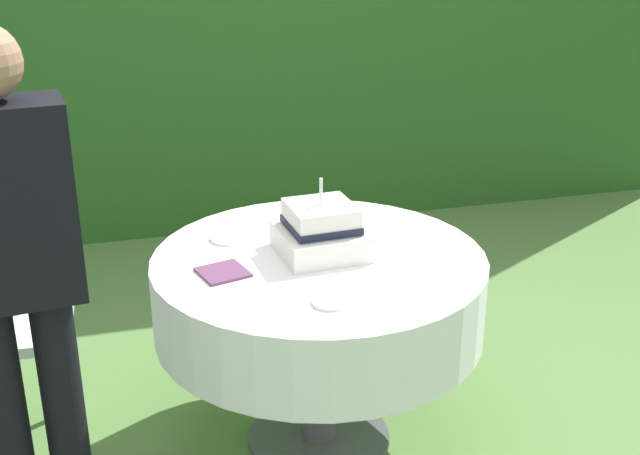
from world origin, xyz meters
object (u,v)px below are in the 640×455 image
cake_table (319,294)px  wedding_cake (322,230)px  serving_plate_near (227,238)px  serving_plate_far (330,302)px  garden_chair (13,300)px  napkin_stack (223,272)px  standing_person (14,273)px

cake_table → wedding_cake: size_ratio=3.65×
wedding_cake → serving_plate_near: size_ratio=2.52×
cake_table → serving_plate_near: 0.39m
serving_plate_far → garden_chair: 1.23m
serving_plate_far → wedding_cake: bearing=78.2°
wedding_cake → garden_chair: wedding_cake is taller
napkin_stack → garden_chair: size_ratio=0.16×
serving_plate_near → garden_chair: size_ratio=0.14×
serving_plate_far → garden_chair: size_ratio=0.12×
napkin_stack → cake_table: bearing=8.8°
wedding_cake → serving_plate_far: bearing=-101.8°
serving_plate_near → standing_person: 0.86m
serving_plate_near → wedding_cake: bearing=-33.3°
cake_table → wedding_cake: 0.23m
wedding_cake → standing_person: (-0.96, -0.32, 0.10)m
cake_table → wedding_cake: (0.02, 0.03, 0.22)m
wedding_cake → standing_person: standing_person is taller
serving_plate_near → serving_plate_far: same height
wedding_cake → napkin_stack: bearing=-166.7°
cake_table → napkin_stack: bearing=-171.2°
serving_plate_far → napkin_stack: 0.40m
cake_table → serving_plate_far: bearing=-99.8°
wedding_cake → garden_chair: bearing=162.4°
cake_table → standing_person: size_ratio=0.72×
cake_table → standing_person: (-0.94, -0.29, 0.32)m
serving_plate_near → garden_chair: garden_chair is taller
cake_table → garden_chair: 1.11m
standing_person → serving_plate_far: bearing=-4.0°
garden_chair → napkin_stack: bearing=-30.9°
cake_table → wedding_cake: bearing=59.3°
serving_plate_near → garden_chair: bearing=169.5°
serving_plate_near → cake_table: bearing=-39.3°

